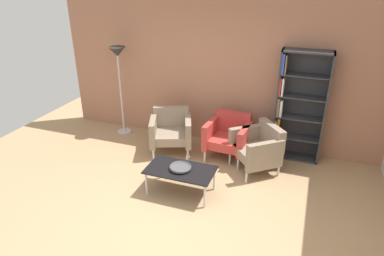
% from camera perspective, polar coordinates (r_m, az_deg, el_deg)
% --- Properties ---
extents(ground_plane, '(8.32, 8.32, 0.00)m').
position_cam_1_polar(ground_plane, '(4.85, -2.92, -14.33)').
color(ground_plane, tan).
extents(brick_back_panel, '(6.40, 0.12, 2.90)m').
position_cam_1_polar(brick_back_panel, '(6.31, 5.56, 9.92)').
color(brick_back_panel, '#A87056').
rests_on(brick_back_panel, ground_plane).
extents(bookshelf_tall, '(0.80, 0.30, 1.90)m').
position_cam_1_polar(bookshelf_tall, '(6.09, 16.93, 3.42)').
color(bookshelf_tall, '#333338').
rests_on(bookshelf_tall, ground_plane).
extents(coffee_table_low, '(1.00, 0.56, 0.40)m').
position_cam_1_polar(coffee_table_low, '(5.10, -1.91, -7.10)').
color(coffee_table_low, black).
rests_on(coffee_table_low, ground_plane).
extents(decorative_bowl, '(0.32, 0.32, 0.05)m').
position_cam_1_polar(decorative_bowl, '(5.06, -1.92, -6.46)').
color(decorative_bowl, '#4C4C51').
rests_on(decorative_bowl, coffee_table_low).
extents(armchair_corner_red, '(0.89, 0.86, 0.78)m').
position_cam_1_polar(armchair_corner_red, '(6.23, -3.49, -0.34)').
color(armchair_corner_red, gray).
rests_on(armchair_corner_red, ground_plane).
extents(armchair_spare_guest, '(0.77, 0.71, 0.78)m').
position_cam_1_polar(armchair_spare_guest, '(6.05, 6.06, -1.25)').
color(armchair_spare_guest, '#B73833').
rests_on(armchair_spare_guest, ground_plane).
extents(armchair_by_bookshelf, '(0.94, 0.95, 0.78)m').
position_cam_1_polar(armchair_by_bookshelf, '(5.74, 10.87, -3.12)').
color(armchair_by_bookshelf, gray).
rests_on(armchair_by_bookshelf, ground_plane).
extents(floor_lamp_torchiere, '(0.32, 0.32, 1.74)m').
position_cam_1_polar(floor_lamp_torchiere, '(6.77, -12.08, 10.51)').
color(floor_lamp_torchiere, silver).
rests_on(floor_lamp_torchiere, ground_plane).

